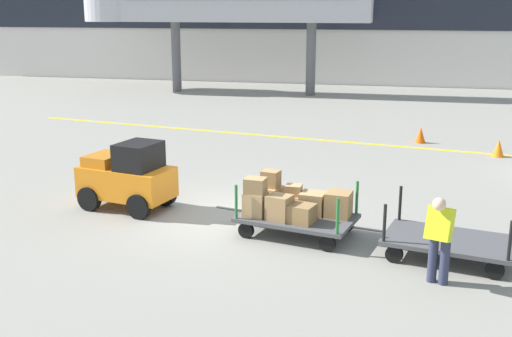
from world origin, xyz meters
The scene contains 9 objects.
ground_plane centered at (0.00, 0.00, 0.00)m, with size 120.00×120.00×0.00m, color gray.
apron_lead_line centered at (-1.21, 8.98, 0.00)m, with size 19.48×0.20×0.01m, color yellow.
terminal_building centered at (0.00, 25.98, 4.21)m, with size 53.44×2.51×8.41m.
baggage_tug centered at (-2.42, 0.03, 0.75)m, with size 2.28×1.60×1.58m.
baggage_cart_lead centered at (1.58, -0.78, 0.58)m, with size 3.09×1.85×1.20m.
baggage_cart_middle centered at (4.58, -1.45, 0.35)m, with size 3.09×1.85×1.10m.
baggage_handler centered at (4.33, -2.65, 0.87)m, with size 0.52×0.53×1.56m.
safety_cone_near centered at (4.33, 8.97, 0.28)m, with size 0.36×0.36×0.55m, color #EA590F.
safety_cone_far centered at (6.65, 7.39, 0.28)m, with size 0.36×0.36×0.55m, color orange.
Camera 1 is at (3.56, -12.80, 4.53)m, focal length 43.96 mm.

